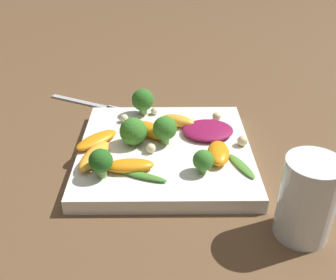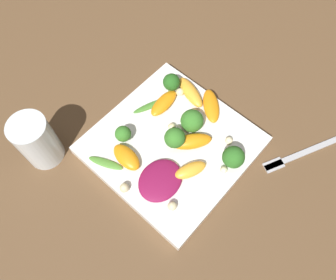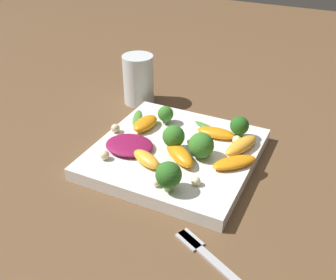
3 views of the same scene
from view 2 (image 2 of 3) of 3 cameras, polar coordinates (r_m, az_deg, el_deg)
ground_plane at (r=0.63m, az=0.61°, el=-1.36°), size 2.40×2.40×0.00m
plate at (r=0.62m, az=0.62°, el=-0.90°), size 0.27×0.27×0.02m
drinking_glass at (r=0.62m, az=-21.84°, el=-0.18°), size 0.07×0.07×0.11m
fork at (r=0.66m, az=21.28°, el=-2.63°), size 0.09×0.16×0.01m
radicchio_leaf_0 at (r=0.57m, az=-1.37°, el=-7.02°), size 0.08×0.09×0.01m
orange_segment_0 at (r=0.65m, az=7.51°, el=5.93°), size 0.08×0.07×0.01m
orange_segment_1 at (r=0.60m, az=4.14°, el=-0.26°), size 0.07×0.08×0.02m
orange_segment_2 at (r=0.66m, az=3.94°, el=8.31°), size 0.08×0.05×0.02m
orange_segment_3 at (r=0.64m, az=-0.75°, el=6.46°), size 0.03×0.07×0.02m
orange_segment_4 at (r=0.58m, az=3.91°, el=-5.25°), size 0.05×0.06×0.02m
orange_segment_5 at (r=0.59m, az=-7.23°, el=-2.98°), size 0.07×0.04×0.02m
broccoli_floret_0 at (r=0.60m, az=-7.83°, el=1.04°), size 0.03×0.03×0.04m
broccoli_floret_1 at (r=0.61m, az=4.20°, el=3.33°), size 0.04×0.04×0.04m
broccoli_floret_2 at (r=0.59m, az=1.51°, el=0.64°), size 0.04×0.04×0.05m
broccoli_floret_3 at (r=0.58m, az=11.31°, el=-2.98°), size 0.04×0.04×0.05m
broccoli_floret_4 at (r=0.65m, az=0.60°, el=9.98°), size 0.03×0.03×0.04m
arugula_sprig_0 at (r=0.60m, az=-10.79°, el=-3.97°), size 0.07×0.04×0.01m
arugula_sprig_1 at (r=0.65m, az=-2.86°, el=6.08°), size 0.04×0.08×0.01m
macadamia_nut_0 at (r=0.56m, az=0.73°, el=-11.42°), size 0.02×0.02×0.02m
macadamia_nut_1 at (r=0.57m, az=-7.35°, el=-8.48°), size 0.02×0.02×0.02m
macadamia_nut_2 at (r=0.61m, az=10.56°, el=-0.07°), size 0.01×0.01×0.01m
macadamia_nut_3 at (r=0.59m, az=9.70°, el=-5.15°), size 0.01×0.01×0.01m
macadamia_nut_4 at (r=0.62m, az=0.65°, el=2.30°), size 0.02×0.02×0.02m
macadamia_nut_5 at (r=0.66m, az=2.06°, el=8.34°), size 0.02×0.02×0.02m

